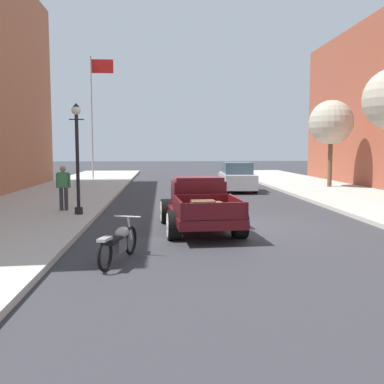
% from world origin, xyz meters
% --- Properties ---
extents(ground_plane, '(140.00, 140.00, 0.00)m').
position_xyz_m(ground_plane, '(0.00, 0.00, 0.00)').
color(ground_plane, '#333338').
extents(hotrod_truck_maroon, '(2.39, 5.02, 1.58)m').
position_xyz_m(hotrod_truck_maroon, '(-1.09, -0.57, 0.75)').
color(hotrod_truck_maroon, '#510F14').
rests_on(hotrod_truck_maroon, ground).
extents(motorcycle_parked, '(0.81, 2.05, 0.93)m').
position_xyz_m(motorcycle_parked, '(-3.14, -4.48, 0.44)').
color(motorcycle_parked, black).
rests_on(motorcycle_parked, ground).
extents(car_background_silver, '(2.00, 4.36, 1.65)m').
position_xyz_m(car_background_silver, '(2.07, 11.02, 0.77)').
color(car_background_silver, '#B7B7BC').
rests_on(car_background_silver, ground).
extents(pedestrian_sidewalk_left, '(0.53, 0.22, 1.65)m').
position_xyz_m(pedestrian_sidewalk_left, '(-5.86, 2.68, 1.09)').
color(pedestrian_sidewalk_left, '#333338').
rests_on(pedestrian_sidewalk_left, sidewalk_left).
extents(street_lamp_near, '(0.50, 0.32, 3.85)m').
position_xyz_m(street_lamp_near, '(-5.13, 1.68, 2.39)').
color(street_lamp_near, black).
rests_on(street_lamp_near, sidewalk_left).
extents(flagpole, '(1.74, 0.16, 9.16)m').
position_xyz_m(flagpole, '(-7.19, 19.96, 5.77)').
color(flagpole, '#B2B2B7').
rests_on(flagpole, sidewalk_left).
extents(street_tree_second, '(2.61, 2.61, 5.14)m').
position_xyz_m(street_tree_second, '(7.87, 12.00, 3.96)').
color(street_tree_second, brown).
rests_on(street_tree_second, sidewalk_right).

